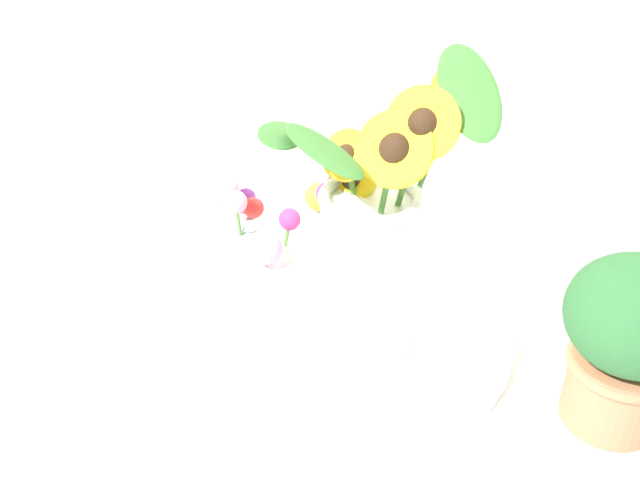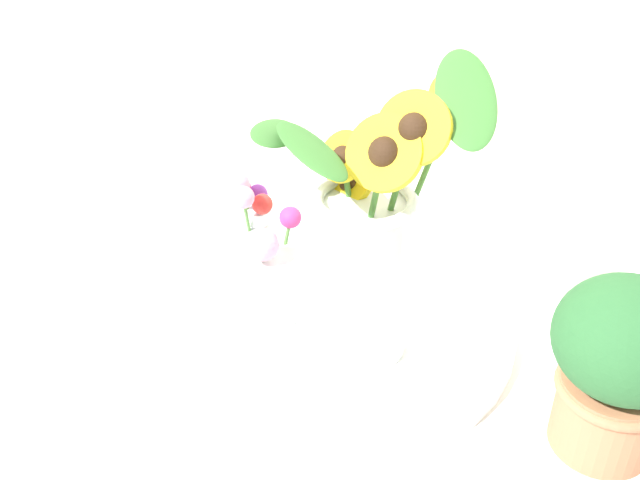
% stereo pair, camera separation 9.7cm
% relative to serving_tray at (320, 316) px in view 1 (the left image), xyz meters
% --- Properties ---
extents(ground_plane, '(6.00, 6.00, 0.00)m').
position_rel_serving_tray_xyz_m(ground_plane, '(0.01, -0.03, -0.01)').
color(ground_plane, silver).
extents(serving_tray, '(0.53, 0.53, 0.02)m').
position_rel_serving_tray_xyz_m(serving_tray, '(0.00, 0.00, 0.00)').
color(serving_tray, white).
rests_on(serving_tray, ground_plane).
extents(mason_jar_sunflowers, '(0.29, 0.25, 0.38)m').
position_rel_serving_tray_xyz_m(mason_jar_sunflowers, '(0.09, -0.02, 0.15)').
color(mason_jar_sunflowers, silver).
rests_on(mason_jar_sunflowers, serving_tray).
extents(vase_small_center, '(0.07, 0.10, 0.16)m').
position_rel_serving_tray_xyz_m(vase_small_center, '(-0.04, -0.05, 0.08)').
color(vase_small_center, white).
rests_on(vase_small_center, serving_tray).
extents(vase_bulb_right, '(0.08, 0.09, 0.15)m').
position_rel_serving_tray_xyz_m(vase_bulb_right, '(-0.14, 0.04, 0.07)').
color(vase_bulb_right, white).
rests_on(vase_bulb_right, serving_tray).
extents(vase_small_back, '(0.08, 0.08, 0.14)m').
position_rel_serving_tray_xyz_m(vase_small_back, '(-0.05, 0.11, 0.08)').
color(vase_small_back, white).
rests_on(vase_small_back, serving_tray).
extents(potted_plant, '(0.15, 0.15, 0.22)m').
position_rel_serving_tray_xyz_m(potted_plant, '(0.39, 0.01, 0.11)').
color(potted_plant, '#B7704C').
rests_on(potted_plant, ground_plane).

